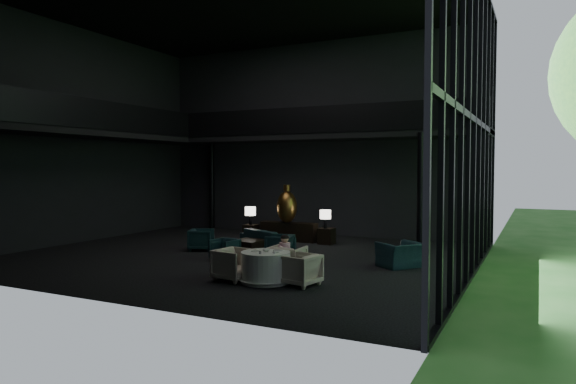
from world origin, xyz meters
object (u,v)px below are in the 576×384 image
at_px(table_lamp_left, 250,212).
at_px(window_armchair, 400,251).
at_px(lounge_armchair_east, 280,245).
at_px(dining_table, 266,269).
at_px(bronze_urn, 287,207).
at_px(lounge_armchair_west, 201,238).
at_px(dining_chair_east, 300,267).
at_px(lounge_armchair_south, 225,249).
at_px(sofa, 267,235).
at_px(side_table_right, 327,236).
at_px(dining_chair_west, 234,261).
at_px(table_lamp_right, 325,215).
at_px(side_table_left, 251,232).
at_px(child, 285,247).
at_px(console, 289,232).
at_px(coffee_table, 249,246).
at_px(dining_chair_north, 287,257).

distance_m(table_lamp_left, window_armchair, 7.42).
xyz_separation_m(lounge_armchair_east, dining_table, (1.22, -3.15, -0.09)).
height_order(bronze_urn, lounge_armchair_west, bronze_urn).
bearing_deg(dining_chair_east, lounge_armchair_south, -108.00).
bearing_deg(lounge_armchair_west, sofa, -73.21).
bearing_deg(dining_chair_east, dining_table, -72.55).
xyz_separation_m(side_table_right, dining_chair_west, (0.19, -6.65, 0.19)).
bearing_deg(sofa, table_lamp_right, -109.94).
xyz_separation_m(bronze_urn, side_table_left, (-1.60, 0.05, -1.05)).
relative_size(lounge_armchair_west, child, 1.33).
height_order(lounge_armchair_west, child, child).
distance_m(bronze_urn, side_table_right, 1.91).
height_order(console, window_armchair, window_armchair).
relative_size(table_lamp_right, dining_table, 0.49).
distance_m(table_lamp_left, dining_chair_east, 8.19).
relative_size(table_lamp_left, window_armchair, 0.65).
bearing_deg(side_table_left, window_armchair, -25.52).
relative_size(side_table_right, sofa, 0.26).
bearing_deg(table_lamp_left, window_armchair, -25.19).
relative_size(bronze_urn, side_table_right, 2.47).
height_order(side_table_left, coffee_table, side_table_left).
distance_m(bronze_urn, lounge_armchair_south, 4.51).
bearing_deg(coffee_table, window_armchair, -3.70).
bearing_deg(lounge_armchair_south, child, -14.51).
xyz_separation_m(lounge_armchair_west, lounge_armchair_east, (3.07, -0.16, 0.01)).
relative_size(side_table_left, dining_chair_east, 0.63).
xyz_separation_m(side_table_right, sofa, (-1.56, -1.70, 0.15)).
bearing_deg(child, lounge_armchair_west, -28.64).
height_order(console, sofa, sofa).
distance_m(dining_chair_north, dining_chair_east, 1.09).
bearing_deg(lounge_armchair_west, dining_chair_east, -146.50).
xyz_separation_m(side_table_right, dining_chair_north, (1.16, -5.62, 0.19)).
bearing_deg(console, bronze_urn, -90.00).
relative_size(side_table_right, window_armchair, 0.54).
xyz_separation_m(side_table_right, dining_chair_east, (1.90, -6.43, 0.15)).
distance_m(lounge_armchair_west, coffee_table, 1.71).
bearing_deg(dining_chair_east, bronze_urn, -139.20).
relative_size(dining_table, dining_chair_west, 1.42).
height_order(table_lamp_left, dining_table, table_lamp_left).
distance_m(dining_chair_north, child, 0.29).
distance_m(table_lamp_left, dining_table, 7.75).
relative_size(table_lamp_right, dining_chair_east, 0.77).
xyz_separation_m(side_table_right, lounge_armchair_east, (-0.21, -3.36, 0.12)).
xyz_separation_m(side_table_right, table_lamp_right, (-0.00, -0.12, 0.78)).
relative_size(lounge_armchair_west, dining_table, 0.60).
bearing_deg(table_lamp_left, table_lamp_right, -1.34).
bearing_deg(lounge_armchair_south, dining_chair_west, -43.03).
distance_m(console, sofa, 1.82).
distance_m(coffee_table, dining_chair_north, 3.92).
distance_m(table_lamp_right, window_armchair, 4.69).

